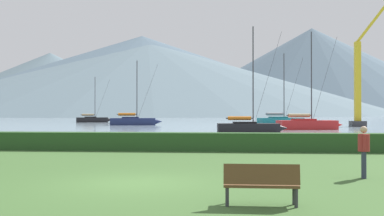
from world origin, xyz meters
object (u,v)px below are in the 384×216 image
object	(u,v)px
sailboat_slip_6	(308,124)
sailboat_slip_8	(249,127)
person_standing_walker	(364,147)
sailboat_slip_7	(281,121)
sailboat_slip_0	(93,119)
park_bench_near_path	(261,182)
sailboat_slip_2	(134,121)
dock_crane	(359,88)

from	to	relation	value
sailboat_slip_6	sailboat_slip_8	bearing A→B (deg)	-140.67
person_standing_walker	sailboat_slip_7	bearing A→B (deg)	97.16
sailboat_slip_0	sailboat_slip_6	xyz separation A→B (m)	(36.46, -33.20, 0.08)
sailboat_slip_8	sailboat_slip_6	bearing A→B (deg)	47.07
sailboat_slip_8	sailboat_slip_0	bearing A→B (deg)	119.38
park_bench_near_path	person_standing_walker	xyz separation A→B (m)	(3.52, 4.51, 0.44)
sailboat_slip_0	sailboat_slip_8	world-z (taller)	sailboat_slip_8
sailboat_slip_0	sailboat_slip_6	world-z (taller)	sailboat_slip_6
sailboat_slip_6	sailboat_slip_7	world-z (taller)	sailboat_slip_6
sailboat_slip_2	sailboat_slip_7	xyz separation A→B (m)	(23.21, 2.91, 0.02)
dock_crane	sailboat_slip_7	bearing A→B (deg)	144.93
sailboat_slip_2	sailboat_slip_7	bearing A→B (deg)	-1.85
sailboat_slip_7	person_standing_walker	world-z (taller)	sailboat_slip_7
park_bench_near_path	person_standing_walker	distance (m)	5.74
sailboat_slip_6	park_bench_near_path	xyz separation A→B (m)	(-8.42, -43.79, -0.14)
sailboat_slip_2	park_bench_near_path	xyz separation A→B (m)	(15.84, -59.22, -0.14)
sailboat_slip_6	person_standing_walker	distance (m)	39.59
sailboat_slip_2	park_bench_near_path	size ratio (longest dim) A/B	6.08
sailboat_slip_0	sailboat_slip_7	xyz separation A→B (m)	(35.41, -14.87, 0.10)
sailboat_slip_6	sailboat_slip_8	xyz separation A→B (m)	(-7.29, -9.37, -0.08)
park_bench_near_path	person_standing_walker	world-z (taller)	person_standing_walker
sailboat_slip_7	park_bench_near_path	size ratio (longest dim) A/B	6.83
sailboat_slip_6	park_bench_near_path	bearing A→B (deg)	-113.67
sailboat_slip_8	park_bench_near_path	bearing A→B (deg)	-96.93
sailboat_slip_2	park_bench_near_path	distance (m)	61.30
sailboat_slip_0	dock_crane	xyz separation A→B (m)	(45.52, -21.96, 4.87)
park_bench_near_path	person_standing_walker	bearing A→B (deg)	51.91
sailboat_slip_8	dock_crane	bearing A→B (deg)	46.53
sailboat_slip_0	sailboat_slip_7	size ratio (longest dim) A/B	0.79
sailboat_slip_6	dock_crane	bearing A→B (deg)	38.35
sailboat_slip_6	sailboat_slip_7	size ratio (longest dim) A/B	1.02
sailboat_slip_8	park_bench_near_path	world-z (taller)	sailboat_slip_8
sailboat_slip_0	sailboat_slip_6	bearing A→B (deg)	-59.71
sailboat_slip_6	person_standing_walker	size ratio (longest dim) A/B	7.04
sailboat_slip_7	sailboat_slip_2	bearing A→B (deg)	167.71
dock_crane	sailboat_slip_8	bearing A→B (deg)	-128.42
sailboat_slip_8	dock_crane	xyz separation A→B (m)	(16.35, 20.61, 4.87)
sailboat_slip_6	park_bench_near_path	size ratio (longest dim) A/B	6.95
person_standing_walker	dock_crane	size ratio (longest dim) A/B	0.09
sailboat_slip_0	sailboat_slip_2	bearing A→B (deg)	-72.94
sailboat_slip_0	sailboat_slip_7	distance (m)	38.40
sailboat_slip_0	sailboat_slip_2	world-z (taller)	sailboat_slip_2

